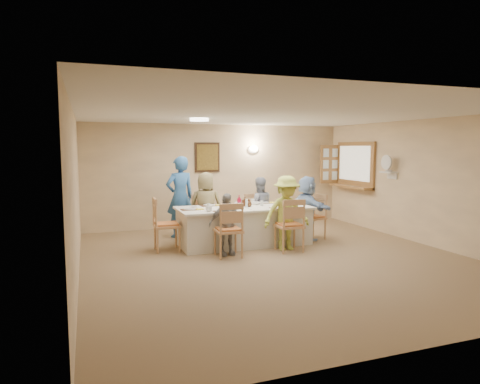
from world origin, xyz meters
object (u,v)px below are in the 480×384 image
object	(u,v)px
serving_hatch	(355,165)
chair_front_right	(289,225)
chair_left_end	(167,224)
desk_fan	(388,165)
diner_front_left	(226,224)
diner_back_left	(206,206)
diner_back_right	(259,207)
chair_back_left	(205,217)
condiment_ketchup	(239,201)
chair_back_right	(257,214)
chair_front_left	(228,229)
caregiver	(180,197)
diner_right_end	(307,208)
diner_front_right	(286,213)
chair_right_end	(313,217)
dining_table	(244,226)

from	to	relation	value
serving_hatch	chair_front_right	size ratio (longest dim) A/B	1.49
chair_left_end	desk_fan	bearing A→B (deg)	-90.81
chair_front_right	diner_front_left	size ratio (longest dim) A/B	0.90
diner_back_left	diner_back_right	distance (m)	1.20
serving_hatch	diner_front_left	bearing A→B (deg)	-155.69
chair_back_left	condiment_ketchup	size ratio (longest dim) A/B	4.01
chair_left_end	chair_back_right	bearing A→B (deg)	-67.53
desk_fan	diner_back_left	size ratio (longest dim) A/B	0.21
chair_back_right	chair_front_left	xyz separation A→B (m)	(-1.20, -1.60, 0.04)
chair_back_left	chair_front_right	size ratio (longest dim) A/B	0.94
chair_front_right	caregiver	distance (m)	2.58
desk_fan	diner_front_left	xyz separation A→B (m)	(-3.85, -0.44, -0.99)
diner_front_left	diner_right_end	size ratio (longest dim) A/B	0.84
serving_hatch	diner_front_right	size ratio (longest dim) A/B	1.06
diner_back_right	serving_hatch	bearing A→B (deg)	-160.89
chair_right_end	diner_right_end	size ratio (longest dim) A/B	0.71
chair_back_left	condiment_ketchup	bearing A→B (deg)	-67.21
chair_front_left	condiment_ketchup	distance (m)	1.05
diner_back_left	caregiver	distance (m)	0.67
dining_table	condiment_ketchup	xyz separation A→B (m)	(-0.09, 0.04, 0.50)
serving_hatch	dining_table	xyz separation A→B (m)	(-3.36, -1.11, -1.12)
desk_fan	diner_back_right	distance (m)	2.95
diner_front_left	chair_right_end	bearing A→B (deg)	13.24
serving_hatch	diner_right_end	size ratio (longest dim) A/B	1.11
diner_back_right	diner_front_left	size ratio (longest dim) A/B	1.15
chair_back_right	diner_right_end	world-z (taller)	diner_right_end
chair_right_end	diner_back_left	xyz separation A→B (m)	(-2.15, 0.68, 0.24)
serving_hatch	chair_left_end	world-z (taller)	serving_hatch
chair_back_left	diner_front_left	xyz separation A→B (m)	(0.00, -1.48, 0.09)
dining_table	diner_back_right	world-z (taller)	diner_back_right
chair_back_right	caregiver	size ratio (longest dim) A/B	0.52
serving_hatch	dining_table	size ratio (longest dim) A/B	0.57
chair_back_left	chair_left_end	world-z (taller)	chair_left_end
desk_fan	chair_front_right	xyz separation A→B (m)	(-2.65, -0.56, -1.05)
diner_back_right	diner_right_end	distance (m)	1.07
condiment_ketchup	chair_front_right	bearing A→B (deg)	-50.43
serving_hatch	chair_back_right	world-z (taller)	serving_hatch
diner_back_left	condiment_ketchup	xyz separation A→B (m)	(0.51, -0.64, 0.16)
caregiver	condiment_ketchup	size ratio (longest dim) A/B	7.38
serving_hatch	chair_right_end	size ratio (longest dim) A/B	1.57
diner_right_end	caregiver	world-z (taller)	caregiver
chair_front_right	diner_back_right	distance (m)	1.49
chair_right_end	diner_front_left	xyz separation A→B (m)	(-2.15, -0.68, 0.09)
diner_back_left	diner_front_left	world-z (taller)	diner_back_left
chair_back_right	chair_front_left	distance (m)	2.00
desk_fan	caregiver	xyz separation A→B (m)	(-4.30, 1.39, -0.67)
serving_hatch	chair_front_left	bearing A→B (deg)	-154.27
diner_right_end	desk_fan	bearing A→B (deg)	-99.76
chair_back_left	chair_right_end	size ratio (longest dim) A/B	1.00
chair_left_end	diner_back_right	xyz separation A→B (m)	(2.15, 0.68, 0.14)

